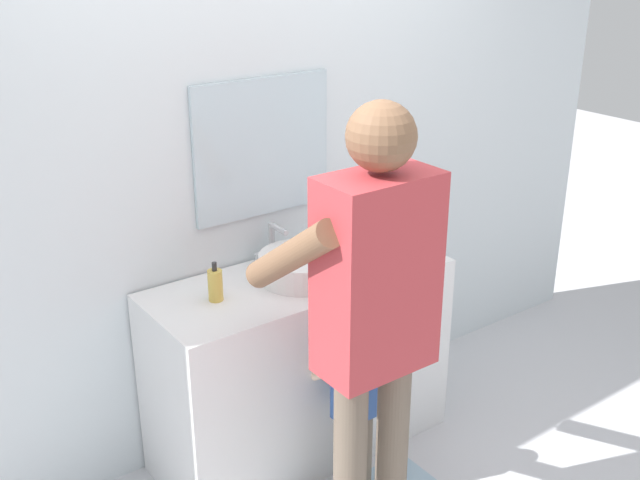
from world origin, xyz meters
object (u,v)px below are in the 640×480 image
toothbrush_cup (363,247)px  adult_parent (373,302)px  soap_bottle (215,285)px  child_toddler (356,390)px

toothbrush_cup → adult_parent: bearing=-127.0°
toothbrush_cup → soap_bottle: (-0.75, 0.02, 0.01)m
toothbrush_cup → soap_bottle: toothbrush_cup is taller
adult_parent → soap_bottle: bearing=110.4°
soap_bottle → adult_parent: adult_parent is taller
toothbrush_cup → adult_parent: 0.84m
soap_bottle → adult_parent: bearing=-69.6°
soap_bottle → child_toddler: 0.72m
soap_bottle → child_toddler: soap_bottle is taller
toothbrush_cup → child_toddler: bearing=-131.3°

